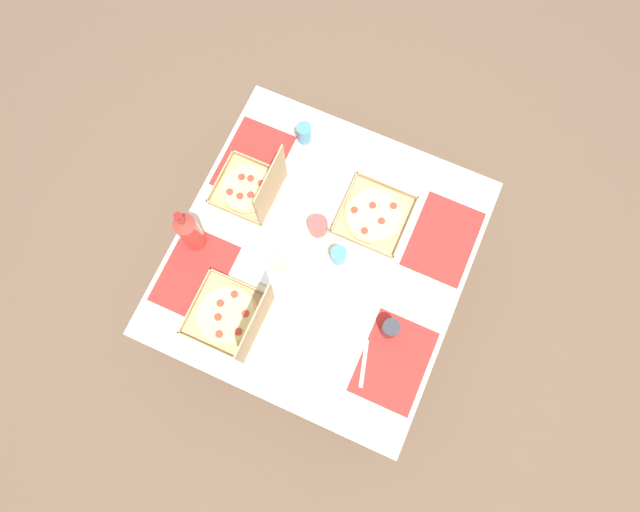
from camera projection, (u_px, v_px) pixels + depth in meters
ground_plane at (320, 291)px, 3.03m from camera, size 6.00×6.00×0.00m
dining_table at (320, 262)px, 2.40m from camera, size 1.25×1.19×0.76m
placemat_near_left at (253, 160)px, 2.41m from camera, size 0.36×0.26×0.00m
placemat_near_right at (195, 273)px, 2.28m from camera, size 0.36×0.26×0.00m
placemat_far_left at (443, 239)px, 2.31m from camera, size 0.36×0.26×0.00m
placemat_far_right at (394, 362)px, 2.18m from camera, size 0.36×0.26×0.00m
pizza_box_edge_far at (252, 188)px, 2.33m from camera, size 0.26×0.26×0.30m
pizza_box_corner_left at (374, 215)px, 2.33m from camera, size 0.29×0.29×0.04m
pizza_box_corner_right at (233, 317)px, 2.18m from camera, size 0.29×0.31×0.33m
plate_near_right at (274, 262)px, 2.28m from camera, size 0.20×0.20×0.03m
plate_far_right at (314, 325)px, 2.21m from camera, size 0.23×0.23×0.02m
soda_bottle at (189, 231)px, 2.19m from camera, size 0.09×0.09×0.32m
cup_dark at (390, 329)px, 2.16m from camera, size 0.07×0.07×0.11m
cup_clear_left at (339, 255)px, 2.25m from camera, size 0.07×0.07×0.09m
cup_spare at (318, 226)px, 2.28m from camera, size 0.08×0.08×0.09m
cup_clear_right at (304, 133)px, 2.39m from camera, size 0.07×0.07×0.10m
fork_by_far_left at (364, 363)px, 2.18m from camera, size 0.19×0.06×0.00m
knife_by_far_right at (419, 303)px, 2.24m from camera, size 0.04×0.21×0.00m
knife_by_near_left at (326, 171)px, 2.39m from camera, size 0.21×0.04×0.00m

